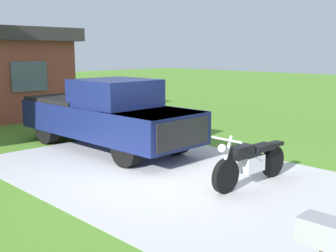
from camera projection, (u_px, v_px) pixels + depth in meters
The scene contains 4 objects.
ground_plane at pixel (163, 172), 9.13m from camera, with size 80.00×80.00×0.00m, color #508429.
driveway_pad at pixel (163, 172), 9.13m from camera, with size 5.45×8.26×0.01m, color #BABABA.
motorcycle at pixel (250, 161), 8.23m from camera, with size 2.21×0.70×1.09m.
pickup_truck at pixel (105, 114), 11.25m from camera, with size 2.08×5.66×1.90m.
Camera 1 is at (-6.12, -6.33, 2.63)m, focal length 44.54 mm.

